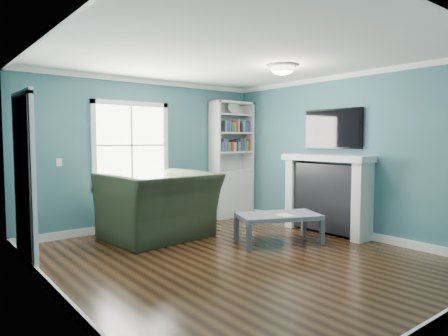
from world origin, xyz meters
TOP-DOWN VIEW (x-y plane):
  - floor at (0.00, 0.00)m, footprint 5.00×5.00m
  - room_walls at (0.00, 0.00)m, footprint 5.00×5.00m
  - trim at (0.00, 0.00)m, footprint 4.50×5.00m
  - window at (-0.30, 2.49)m, footprint 1.40×0.06m
  - bookshelf at (1.77, 2.30)m, footprint 0.90×0.35m
  - fireplace at (2.08, 0.20)m, footprint 0.44×1.58m
  - tv at (2.20, 0.20)m, footprint 0.06×1.10m
  - door at (-2.22, 1.40)m, footprint 0.12×0.98m
  - ceiling_fixture at (0.90, 0.10)m, footprint 0.38×0.38m
  - light_switch at (-1.50, 2.48)m, footprint 0.08×0.01m
  - recliner at (-0.26, 1.60)m, footprint 1.68×1.18m
  - coffee_table at (1.01, 0.26)m, footprint 1.36×1.07m
  - paper_sheet at (1.01, 0.13)m, footprint 0.24×0.29m

SIDE VIEW (x-z plane):
  - floor at x=0.00m, z-range 0.00..0.00m
  - coffee_table at x=1.01m, z-range 0.16..0.60m
  - paper_sheet at x=1.01m, z-range 0.44..0.44m
  - fireplace at x=2.08m, z-range -0.01..1.29m
  - recliner at x=-0.26m, z-range 0.00..1.39m
  - bookshelf at x=1.77m, z-range -0.23..2.08m
  - door at x=-2.22m, z-range -0.01..2.16m
  - light_switch at x=-1.50m, z-range 1.14..1.26m
  - trim at x=0.00m, z-range -0.06..2.54m
  - window at x=-0.30m, z-range 0.70..2.20m
  - room_walls at x=0.00m, z-range -0.92..4.08m
  - tv at x=2.20m, z-range 1.40..2.05m
  - ceiling_fixture at x=0.90m, z-range 2.47..2.63m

